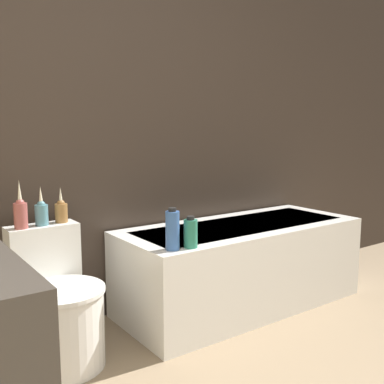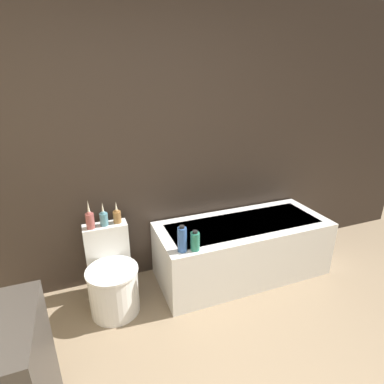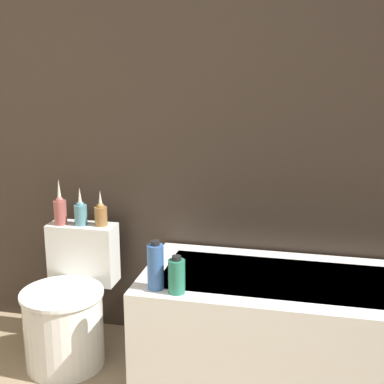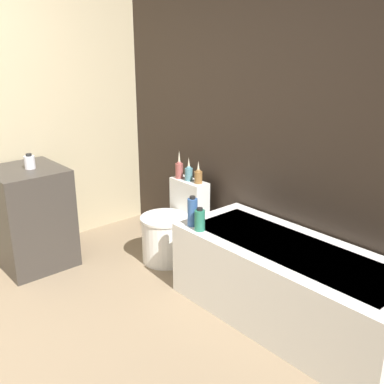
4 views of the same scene
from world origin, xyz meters
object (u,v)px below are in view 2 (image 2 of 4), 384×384
(bathtub, at_px, (242,248))
(shampoo_bottle_tall, at_px, (182,239))
(toilet, at_px, (112,279))
(vase_bronze, at_px, (117,215))
(vase_silver, at_px, (104,218))
(shampoo_bottle_short, at_px, (195,241))
(vase_gold, at_px, (90,219))

(bathtub, distance_m, shampoo_bottle_tall, 0.85)
(toilet, height_order, vase_bronze, vase_bronze)
(vase_silver, distance_m, shampoo_bottle_tall, 0.71)
(vase_silver, distance_m, vase_bronze, 0.11)
(toilet, relative_size, vase_bronze, 3.46)
(vase_silver, bearing_deg, vase_bronze, 6.40)
(toilet, distance_m, shampoo_bottle_tall, 0.71)
(vase_silver, distance_m, shampoo_bottle_short, 0.81)
(bathtub, distance_m, vase_silver, 1.36)
(bathtub, xyz_separation_m, vase_gold, (-1.38, 0.17, 0.49))
(bathtub, distance_m, shampoo_bottle_short, 0.76)
(shampoo_bottle_short, bearing_deg, toilet, 159.48)
(vase_gold, relative_size, vase_silver, 1.20)
(toilet, distance_m, vase_gold, 0.54)
(vase_bronze, xyz_separation_m, shampoo_bottle_short, (0.54, -0.47, -0.11))
(toilet, bearing_deg, bathtub, 1.18)
(vase_bronze, height_order, shampoo_bottle_short, vase_bronze)
(vase_gold, distance_m, shampoo_bottle_tall, 0.79)
(vase_gold, bearing_deg, vase_bronze, 7.22)
(toilet, bearing_deg, vase_gold, 119.63)
(bathtub, relative_size, shampoo_bottle_tall, 7.34)
(bathtub, relative_size, vase_silver, 7.94)
(vase_silver, height_order, shampoo_bottle_short, vase_silver)
(vase_silver, relative_size, vase_bronze, 1.07)
(toilet, relative_size, vase_silver, 3.25)
(bathtub, height_order, vase_gold, vase_gold)
(shampoo_bottle_tall, distance_m, shampoo_bottle_short, 0.11)
(bathtub, bearing_deg, toilet, -178.82)
(toilet, height_order, shampoo_bottle_short, shampoo_bottle_short)
(toilet, height_order, shampoo_bottle_tall, shampoo_bottle_tall)
(vase_gold, height_order, vase_silver, vase_gold)
(vase_gold, distance_m, shampoo_bottle_short, 0.89)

